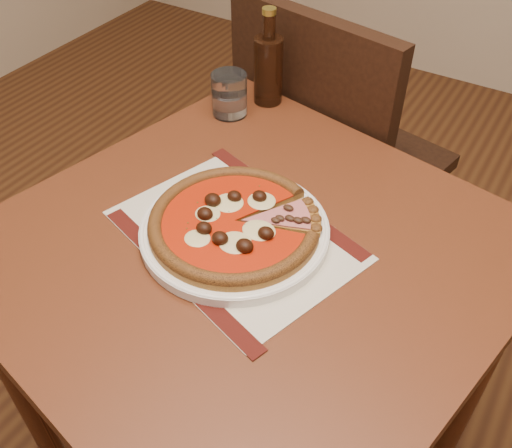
% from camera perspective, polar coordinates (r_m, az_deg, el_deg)
% --- Properties ---
extents(table, '(0.95, 0.95, 0.75)m').
position_cam_1_polar(table, '(1.02, -0.59, -6.07)').
color(table, maroon).
rests_on(table, ground).
extents(chair_far, '(0.53, 0.53, 0.94)m').
position_cam_1_polar(chair_far, '(1.52, 7.49, 7.02)').
color(chair_far, black).
rests_on(chair_far, ground).
extents(placemat, '(0.46, 0.39, 0.00)m').
position_cam_1_polar(placemat, '(0.96, -2.14, -1.10)').
color(placemat, beige).
rests_on(placemat, table).
extents(plate, '(0.32, 0.32, 0.02)m').
position_cam_1_polar(plate, '(0.96, -2.15, -0.67)').
color(plate, white).
rests_on(plate, placemat).
extents(pizza, '(0.29, 0.29, 0.04)m').
position_cam_1_polar(pizza, '(0.94, -2.21, 0.21)').
color(pizza, '#A16926').
rests_on(pizza, plate).
extents(ham_slice, '(0.13, 0.12, 0.02)m').
position_cam_1_polar(ham_slice, '(0.96, 3.48, 0.80)').
color(ham_slice, '#A16926').
rests_on(ham_slice, plate).
extents(water_glass, '(0.08, 0.08, 0.09)m').
position_cam_1_polar(water_glass, '(1.25, -2.68, 12.82)').
color(water_glass, white).
rests_on(water_glass, table).
extents(bottle, '(0.06, 0.06, 0.21)m').
position_cam_1_polar(bottle, '(1.27, 1.24, 15.42)').
color(bottle, black).
rests_on(bottle, table).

